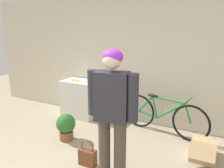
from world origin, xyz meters
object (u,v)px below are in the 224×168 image
(potted_plant, at_px, (66,126))
(bicycle, at_px, (163,115))
(cardboard_box, at_px, (203,150))
(banana, at_px, (77,80))
(handbag, at_px, (88,156))
(person, at_px, (112,106))

(potted_plant, bearing_deg, bicycle, 35.34)
(cardboard_box, bearing_deg, banana, 169.66)
(bicycle, distance_m, cardboard_box, 0.95)
(bicycle, relative_size, banana, 5.42)
(handbag, xyz_separation_m, potted_plant, (-0.75, 0.46, 0.13))
(banana, distance_m, potted_plant, 1.24)
(handbag, relative_size, potted_plant, 0.81)
(person, bearing_deg, bicycle, 70.77)
(banana, height_order, handbag, banana)
(bicycle, distance_m, handbag, 1.65)
(bicycle, relative_size, potted_plant, 3.49)
(person, height_order, handbag, person)
(person, xyz_separation_m, bicycle, (0.26, 1.55, -0.62))
(handbag, height_order, potted_plant, potted_plant)
(handbag, distance_m, potted_plant, 0.89)
(bicycle, xyz_separation_m, potted_plant, (-1.44, -1.02, -0.10))
(person, relative_size, cardboard_box, 2.97)
(potted_plant, bearing_deg, handbag, -31.50)
(person, distance_m, banana, 2.26)
(person, xyz_separation_m, handbag, (-0.43, 0.07, -0.85))
(handbag, bearing_deg, person, -9.56)
(person, distance_m, bicycle, 1.69)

